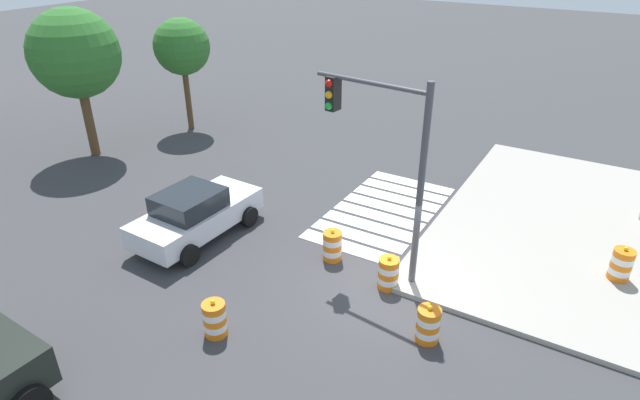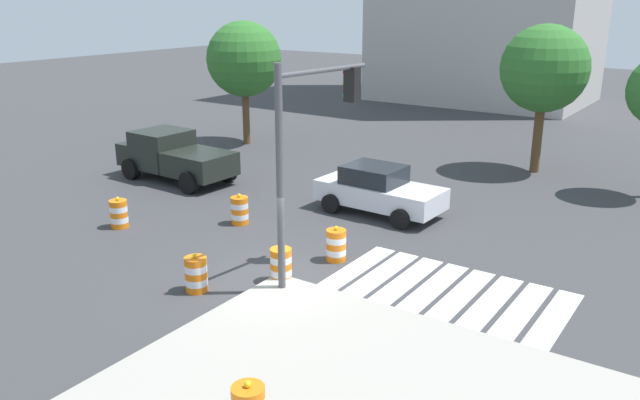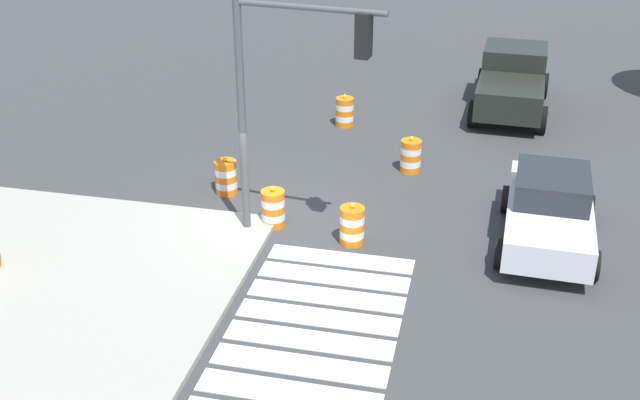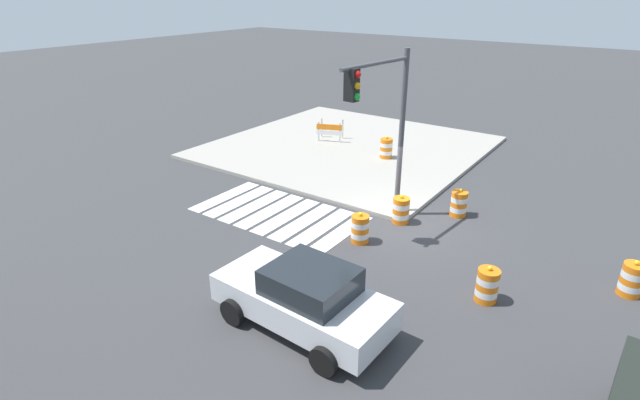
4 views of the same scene
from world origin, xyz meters
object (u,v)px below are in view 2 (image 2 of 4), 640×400
Objects in this scene: street_tree_streetside_far at (544,69)px; traffic_barrel_crosswalk_end at (281,265)px; traffic_barrel_median_far at (240,210)px; traffic_barrel_far_curb at (336,245)px; traffic_barrel_median_near at (196,274)px; traffic_light_pole at (311,132)px; traffic_barrel_near_corner at (119,214)px; sports_car at (378,190)px; street_tree_streetside_near at (244,59)px; pickup_truck at (172,156)px.

traffic_barrel_crosswalk_end is at bearing -98.47° from street_tree_streetside_far.
traffic_barrel_median_far is 1.00× the size of traffic_barrel_far_curb.
traffic_light_pole is (1.95, 2.26, 3.46)m from traffic_barrel_median_near.
sports_car is at bearing 43.81° from traffic_barrel_near_corner.
traffic_barrel_crosswalk_end and traffic_barrel_median_far have the same top height.
sports_car is 9.54m from street_tree_streetside_far.
sports_car is at bearing 101.74° from traffic_light_pole.
traffic_barrel_near_corner is 6.79m from traffic_barrel_crosswalk_end.
traffic_barrel_median_near is at bearing -102.40° from street_tree_streetside_far.
street_tree_streetside_far reaches higher than traffic_barrel_crosswalk_end.
street_tree_streetside_far is at bearing 81.53° from traffic_barrel_crosswalk_end.
traffic_barrel_crosswalk_end is at bearing -131.68° from traffic_light_pole.
traffic_barrel_median_far is 0.17× the size of street_tree_streetside_near.
traffic_barrel_median_near is 4.57m from traffic_light_pole.
pickup_truck is at bearing 161.12° from traffic_barrel_far_curb.
street_tree_streetside_near is (-1.79, 6.70, 3.19)m from pickup_truck.
traffic_barrel_median_far is at bearing -50.88° from street_tree_streetside_near.
sports_car reaches higher than traffic_barrel_median_near.
street_tree_streetside_near is (-9.97, 13.74, 3.70)m from traffic_barrel_median_near.
traffic_barrel_near_corner is 1.00× the size of traffic_barrel_median_far.
pickup_truck is 5.13× the size of traffic_barrel_median_near.
sports_car reaches higher than traffic_barrel_near_corner.
street_tree_streetside_far reaches higher than traffic_light_pole.
traffic_barrel_crosswalk_end is 1.00× the size of traffic_barrel_median_far.
street_tree_streetside_near reaches higher than traffic_barrel_median_near.
pickup_truck is 5.13× the size of traffic_barrel_near_corner.
traffic_barrel_near_corner is 1.00× the size of traffic_barrel_crosswalk_end.
street_tree_streetside_far reaches higher than traffic_barrel_near_corner.
sports_car is 0.73× the size of street_tree_streetside_near.
traffic_barrel_crosswalk_end is 3.55m from traffic_light_pole.
pickup_truck reaches higher than traffic_barrel_crosswalk_end.
pickup_truck is 10.59m from traffic_barrel_far_curb.
traffic_barrel_crosswalk_end is 0.17× the size of street_tree_streetside_far.
street_tree_streetside_far is at bearing 10.89° from street_tree_streetside_near.
traffic_barrel_crosswalk_end is (0.63, -6.28, -0.36)m from sports_car.
street_tree_streetside_far is (13.57, 2.61, 0.11)m from street_tree_streetside_near.
traffic_barrel_median_far is 0.17× the size of street_tree_streetside_far.
traffic_barrel_near_corner is at bearing -178.20° from traffic_light_pole.
street_tree_streetside_near reaches higher than pickup_truck.
traffic_barrel_crosswalk_end is at bearing -102.17° from traffic_barrel_far_curb.
traffic_barrel_far_curb is at bearing 63.16° from traffic_barrel_median_near.
street_tree_streetside_far is at bearing 38.34° from pickup_truck.
street_tree_streetside_near reaches higher than traffic_barrel_median_far.
traffic_barrel_median_far is at bearing -24.26° from pickup_truck.
traffic_barrel_median_far is (2.97, 2.41, 0.00)m from traffic_barrel_near_corner.
street_tree_streetside_near is at bearing -169.11° from street_tree_streetside_far.
traffic_barrel_near_corner is 13.12m from street_tree_streetside_near.
traffic_barrel_near_corner is (2.80, -5.01, -0.52)m from pickup_truck.
sports_car is at bearing 103.82° from traffic_barrel_far_curb.
traffic_barrel_median_near is 0.19× the size of traffic_light_pole.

